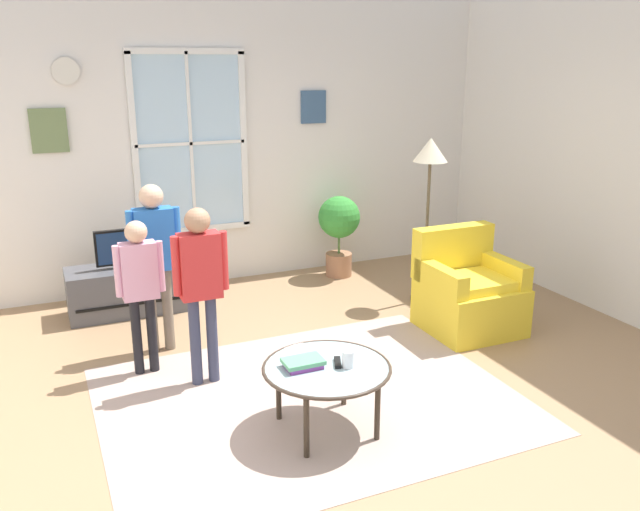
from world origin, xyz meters
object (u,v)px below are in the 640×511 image
(tv_stand, at_px, (127,290))
(cup, at_px, (348,359))
(book_stack, at_px, (303,363))
(potted_plant_by_window, at_px, (339,226))
(television, at_px, (123,247))
(coffee_table, at_px, (327,370))
(floor_lamp, at_px, (430,166))
(person_blue_shirt, at_px, (155,249))
(person_pink_shirt, at_px, (140,280))
(armchair, at_px, (468,293))
(remote_near_books, at_px, (338,362))
(person_red_shirt, at_px, (200,276))

(tv_stand, bearing_deg, cup, -69.73)
(book_stack, relative_size, potted_plant_by_window, 0.28)
(television, relative_size, coffee_table, 0.61)
(potted_plant_by_window, xyz_separation_m, floor_lamp, (0.44, -1.03, 0.76))
(coffee_table, distance_m, floor_lamp, 2.71)
(person_blue_shirt, relative_size, person_pink_shirt, 1.16)
(book_stack, bearing_deg, person_pink_shirt, 122.29)
(tv_stand, bearing_deg, armchair, -30.84)
(remote_near_books, bearing_deg, television, 109.97)
(tv_stand, height_order, floor_lamp, floor_lamp)
(remote_near_books, relative_size, floor_lamp, 0.09)
(tv_stand, relative_size, floor_lamp, 0.67)
(floor_lamp, bearing_deg, person_red_shirt, -161.02)
(tv_stand, distance_m, coffee_table, 2.76)
(coffee_table, height_order, potted_plant_by_window, potted_plant_by_window)
(person_blue_shirt, distance_m, potted_plant_by_window, 2.46)
(tv_stand, bearing_deg, person_pink_shirt, -92.22)
(tv_stand, height_order, person_blue_shirt, person_blue_shirt)
(armchair, relative_size, coffee_table, 1.07)
(person_pink_shirt, height_order, floor_lamp, floor_lamp)
(person_blue_shirt, distance_m, person_pink_shirt, 0.42)
(television, relative_size, person_blue_shirt, 0.36)
(television, distance_m, person_pink_shirt, 1.33)
(cup, distance_m, floor_lamp, 2.65)
(book_stack, bearing_deg, tv_stand, 105.88)
(remote_near_books, height_order, floor_lamp, floor_lamp)
(television, xyz_separation_m, armchair, (2.67, -1.59, -0.31))
(person_red_shirt, relative_size, floor_lamp, 0.83)
(tv_stand, distance_m, floor_lamp, 3.05)
(coffee_table, xyz_separation_m, floor_lamp, (1.85, 1.77, 0.91))
(person_red_shirt, xyz_separation_m, person_pink_shirt, (-0.37, 0.34, -0.08))
(armchair, bearing_deg, person_red_shirt, -178.28)
(person_red_shirt, bearing_deg, person_pink_shirt, 137.31)
(cup, bearing_deg, person_pink_shirt, 127.67)
(coffee_table, relative_size, person_pink_shirt, 0.69)
(book_stack, bearing_deg, armchair, 26.37)
(person_blue_shirt, height_order, floor_lamp, floor_lamp)
(tv_stand, xyz_separation_m, book_stack, (0.73, -2.56, 0.25))
(coffee_table, distance_m, person_pink_shirt, 1.61)
(television, height_order, remote_near_books, television)
(book_stack, xyz_separation_m, remote_near_books, (0.22, -0.04, -0.02))
(television, xyz_separation_m, person_blue_shirt, (0.13, -0.97, 0.23))
(armchair, distance_m, cup, 2.01)
(tv_stand, distance_m, person_red_shirt, 1.80)
(tv_stand, relative_size, cup, 9.62)
(armchair, height_order, person_pink_shirt, person_pink_shirt)
(book_stack, distance_m, remote_near_books, 0.22)
(coffee_table, height_order, cup, cup)
(tv_stand, relative_size, potted_plant_by_window, 1.20)
(remote_near_books, xyz_separation_m, potted_plant_by_window, (1.33, 2.79, 0.11))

